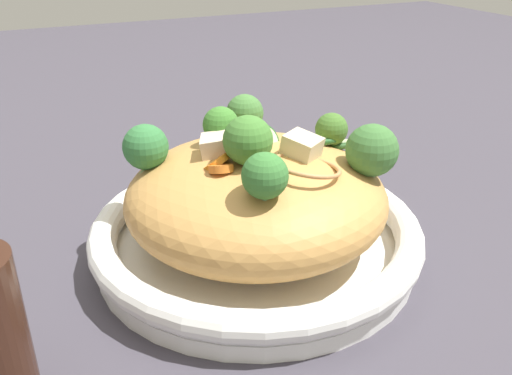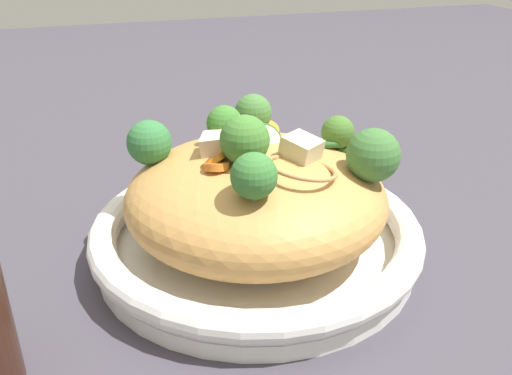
# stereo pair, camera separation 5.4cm
# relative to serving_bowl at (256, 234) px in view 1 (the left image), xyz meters

# --- Properties ---
(ground_plane) EXTENTS (3.00, 3.00, 0.00)m
(ground_plane) POSITION_rel_serving_bowl_xyz_m (0.00, 0.00, -0.02)
(ground_plane) COLOR #3E3A44
(serving_bowl) EXTENTS (0.33, 0.33, 0.04)m
(serving_bowl) POSITION_rel_serving_bowl_xyz_m (0.00, 0.00, 0.00)
(serving_bowl) COLOR white
(serving_bowl) RESTS_ON ground_plane
(noodle_heap) EXTENTS (0.26, 0.26, 0.11)m
(noodle_heap) POSITION_rel_serving_bowl_xyz_m (-0.00, 0.00, 0.04)
(noodle_heap) COLOR tan
(noodle_heap) RESTS_ON serving_bowl
(broccoli_florets) EXTENTS (0.26, 0.21, 0.08)m
(broccoli_florets) POSITION_rel_serving_bowl_xyz_m (-0.01, 0.00, 0.10)
(broccoli_florets) COLOR #96AF6B
(broccoli_florets) RESTS_ON serving_bowl
(carrot_coins) EXTENTS (0.12, 0.14, 0.03)m
(carrot_coins) POSITION_rel_serving_bowl_xyz_m (0.01, -0.03, 0.09)
(carrot_coins) COLOR orange
(carrot_coins) RESTS_ON serving_bowl
(zucchini_slices) EXTENTS (0.13, 0.05, 0.04)m
(zucchini_slices) POSITION_rel_serving_bowl_xyz_m (-0.07, -0.02, 0.08)
(zucchini_slices) COLOR beige
(zucchini_slices) RESTS_ON serving_bowl
(chicken_chunks) EXTENTS (0.11, 0.08, 0.03)m
(chicken_chunks) POSITION_rel_serving_bowl_xyz_m (-0.01, 0.01, 0.10)
(chicken_chunks) COLOR beige
(chicken_chunks) RESTS_ON serving_bowl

